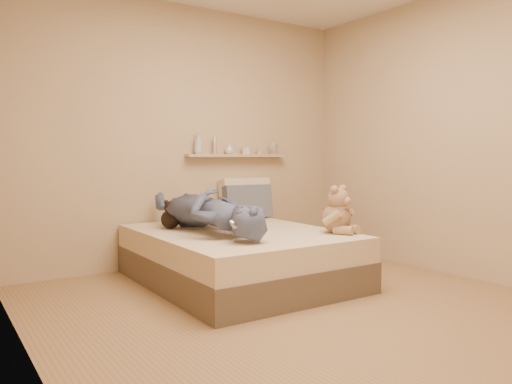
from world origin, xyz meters
TOP-DOWN VIEW (x-y plane):
  - room at (0.00, 0.00)m, footprint 3.80×3.80m
  - bed at (0.00, 0.93)m, footprint 1.50×1.90m
  - game_console at (-0.32, 0.35)m, footprint 0.17×0.07m
  - teddy_bear at (0.62, 0.35)m, footprint 0.32×0.33m
  - dark_plush at (-0.44, 1.35)m, footprint 0.17×0.17m
  - pillow_cream at (0.60, 1.76)m, footprint 0.56×0.26m
  - pillow_grey at (0.54, 1.62)m, footprint 0.52×0.27m
  - person at (-0.26, 1.00)m, footprint 0.60×1.56m
  - wall_shelf at (0.55, 1.84)m, footprint 1.20×0.12m
  - shelf_bottles at (0.47, 1.84)m, footprint 1.04×0.12m

SIDE VIEW (x-z plane):
  - bed at x=0.00m, z-range 0.00..0.45m
  - dark_plush at x=-0.44m, z-range 0.43..0.69m
  - game_console at x=-0.32m, z-range 0.57..0.63m
  - teddy_bear at x=0.62m, z-range 0.41..0.82m
  - pillow_grey at x=0.54m, z-range 0.44..0.80m
  - person at x=-0.26m, z-range 0.45..0.82m
  - pillow_cream at x=0.60m, z-range 0.44..0.86m
  - wall_shelf at x=0.55m, z-range 1.09..1.11m
  - shelf_bottles at x=0.47m, z-range 1.08..1.30m
  - room at x=0.00m, z-range -0.60..3.20m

